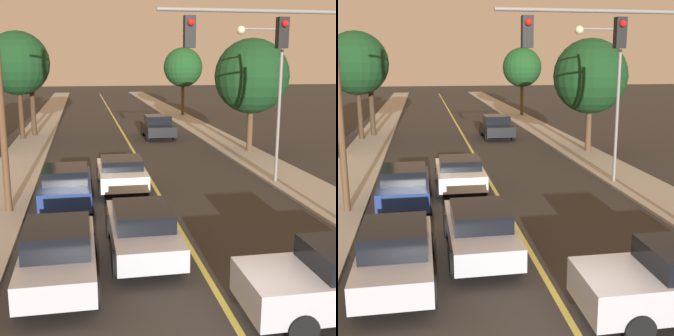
% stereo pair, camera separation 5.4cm
% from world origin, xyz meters
% --- Properties ---
extents(road_surface, '(10.22, 80.00, 0.01)m').
position_xyz_m(road_surface, '(0.00, 36.00, 0.01)').
color(road_surface, '#2D2B28').
rests_on(road_surface, ground).
extents(sidewalk_left, '(2.50, 80.00, 0.12)m').
position_xyz_m(sidewalk_left, '(-6.36, 36.00, 0.06)').
color(sidewalk_left, '#9E998E').
rests_on(sidewalk_left, ground).
extents(sidewalk_right, '(2.50, 80.00, 0.12)m').
position_xyz_m(sidewalk_right, '(6.36, 36.00, 0.06)').
color(sidewalk_right, '#9E998E').
rests_on(sidewalk_right, ground).
extents(car_near_lane_front, '(1.90, 4.53, 1.43)m').
position_xyz_m(car_near_lane_front, '(-1.43, 4.66, 0.75)').
color(car_near_lane_front, '#A5A8B2').
rests_on(car_near_lane_front, ground).
extents(car_near_lane_second, '(2.05, 4.06, 1.38)m').
position_xyz_m(car_near_lane_second, '(-1.43, 11.76, 0.73)').
color(car_near_lane_second, white).
rests_on(car_near_lane_second, ground).
extents(car_outer_lane_front, '(1.88, 4.25, 1.57)m').
position_xyz_m(car_outer_lane_front, '(-3.68, 3.14, 0.81)').
color(car_outer_lane_front, '#A5A8B2').
rests_on(car_outer_lane_front, ground).
extents(car_outer_lane_second, '(1.94, 4.25, 1.55)m').
position_xyz_m(car_outer_lane_second, '(-3.68, 9.60, 0.80)').
color(car_outer_lane_second, navy).
rests_on(car_outer_lane_second, ground).
extents(car_far_oncoming, '(2.10, 4.23, 1.60)m').
position_xyz_m(car_far_oncoming, '(2.30, 25.15, 0.81)').
color(car_far_oncoming, black).
rests_on(car_far_oncoming, ground).
extents(traffic_signal_mast, '(6.39, 0.42, 6.94)m').
position_xyz_m(traffic_signal_mast, '(3.51, 5.81, 5.13)').
color(traffic_signal_mast, slate).
rests_on(traffic_signal_mast, ground).
extents(streetlamp_right, '(2.10, 0.36, 6.72)m').
position_xyz_m(streetlamp_right, '(4.94, 11.41, 4.49)').
color(streetlamp_right, slate).
rests_on(streetlamp_right, ground).
extents(tree_left_near, '(4.26, 4.26, 7.28)m').
position_xyz_m(tree_left_near, '(-7.15, 25.65, 5.25)').
color(tree_left_near, '#3D2B1C').
rests_on(tree_left_near, ground).
extents(tree_left_far, '(2.47, 2.47, 6.37)m').
position_xyz_m(tree_left_far, '(-6.49, 27.21, 5.14)').
color(tree_left_far, '#3D2B1C').
rests_on(tree_left_far, ground).
extents(tree_right_near, '(4.35, 4.35, 6.59)m').
position_xyz_m(tree_right_near, '(6.84, 18.66, 4.52)').
color(tree_right_near, '#4C3823').
rests_on(tree_right_near, ground).
extents(tree_right_far, '(3.84, 3.84, 6.62)m').
position_xyz_m(tree_right_far, '(6.94, 38.31, 4.80)').
color(tree_right_far, '#4C3823').
rests_on(tree_right_far, ground).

